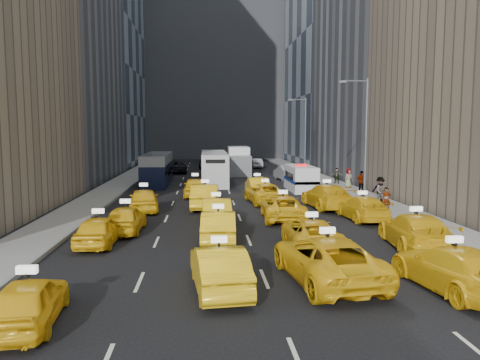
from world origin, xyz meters
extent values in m
plane|color=black|center=(0.00, 0.00, 0.00)|extent=(160.00, 160.00, 0.00)
cube|color=gray|center=(-10.50, 25.00, 0.07)|extent=(3.00, 90.00, 0.15)
cube|color=gray|center=(10.50, 25.00, 0.07)|extent=(3.00, 90.00, 0.15)
cube|color=slate|center=(-9.05, 25.00, 0.09)|extent=(0.15, 90.00, 0.18)
cube|color=slate|center=(9.05, 25.00, 0.09)|extent=(0.15, 90.00, 0.18)
cube|color=#2D3847|center=(-20.50, 54.00, 21.00)|extent=(16.00, 22.00, 42.00)
cube|color=slate|center=(0.00, 72.00, 20.00)|extent=(30.00, 12.00, 40.00)
cylinder|color=#595B60|center=(9.30, 12.00, 4.50)|extent=(0.20, 0.20, 9.00)
cylinder|color=#595B60|center=(8.40, 12.00, 8.80)|extent=(1.80, 0.12, 0.12)
cube|color=slate|center=(7.50, 12.00, 8.75)|extent=(0.50, 0.22, 0.12)
cylinder|color=#595B60|center=(9.30, 32.00, 4.50)|extent=(0.20, 0.20, 9.00)
cylinder|color=#595B60|center=(8.40, 32.00, 8.80)|extent=(1.80, 0.12, 0.12)
cube|color=slate|center=(7.50, 32.00, 8.75)|extent=(0.50, 0.22, 0.12)
imported|color=yellow|center=(-7.03, -7.56, 0.68)|extent=(1.96, 4.15, 1.37)
imported|color=yellow|center=(-1.68, -5.09, 0.77)|extent=(2.10, 4.80, 1.54)
imported|color=yellow|center=(2.19, -4.43, 0.82)|extent=(3.42, 6.17, 1.63)
imported|color=yellow|center=(6.18, -5.72, 0.77)|extent=(2.86, 5.55, 1.54)
imported|color=yellow|center=(-7.12, 1.55, 0.71)|extent=(1.77, 4.18, 1.41)
imported|color=yellow|center=(-1.50, 1.83, 0.76)|extent=(1.77, 4.66, 1.52)
imported|color=yellow|center=(2.69, 0.14, 0.69)|extent=(2.43, 5.01, 1.37)
imported|color=yellow|center=(7.43, -0.18, 0.81)|extent=(2.95, 5.82, 1.62)
imported|color=yellow|center=(-6.31, 4.25, 0.73)|extent=(1.85, 4.33, 1.46)
imported|color=yellow|center=(-1.49, 6.23, 0.75)|extent=(1.68, 4.60, 1.50)
imported|color=yellow|center=(2.56, 7.16, 0.73)|extent=(2.71, 5.40, 1.47)
imported|color=yellow|center=(7.35, 6.79, 0.72)|extent=(2.28, 5.04, 1.43)
imported|color=yellow|center=(-6.16, 10.59, 0.79)|extent=(2.41, 4.85, 1.59)
imported|color=yellow|center=(-2.11, 11.59, 0.84)|extent=(2.02, 5.18, 1.68)
imported|color=yellow|center=(2.34, 13.73, 0.73)|extent=(2.93, 5.45, 1.46)
imported|color=yellow|center=(6.30, 11.11, 0.83)|extent=(2.75, 5.90, 1.67)
imported|color=yellow|center=(-2.90, 17.33, 0.80)|extent=(1.92, 4.70, 1.60)
imported|color=yellow|center=(2.23, 17.88, 0.75)|extent=(1.69, 4.59, 1.50)
cube|color=white|center=(6.46, 20.59, 1.10)|extent=(2.78, 5.74, 2.21)
cylinder|color=black|center=(5.56, 18.73, 0.44)|extent=(0.28, 0.88, 0.88)
cylinder|color=black|center=(7.37, 18.73, 0.44)|extent=(0.28, 0.88, 0.88)
cylinder|color=black|center=(5.56, 22.45, 0.44)|extent=(0.28, 0.88, 0.88)
cylinder|color=black|center=(7.37, 22.45, 0.44)|extent=(0.28, 0.88, 0.88)
cube|color=navy|center=(6.46, 20.59, 0.95)|extent=(2.82, 5.75, 0.25)
cube|color=red|center=(6.46, 20.59, 2.29)|extent=(1.04, 0.47, 0.16)
cube|color=black|center=(-6.81, 26.48, 1.50)|extent=(3.62, 10.54, 3.00)
cylinder|color=black|center=(-7.83, 22.22, 0.55)|extent=(0.28, 1.10, 1.10)
cylinder|color=black|center=(-5.79, 22.22, 0.55)|extent=(0.28, 1.10, 1.10)
cylinder|color=black|center=(-7.83, 30.74, 0.55)|extent=(0.28, 1.10, 1.10)
cylinder|color=black|center=(-5.79, 30.74, 0.55)|extent=(0.28, 1.10, 1.10)
cube|color=silver|center=(-1.14, 27.72, 1.57)|extent=(4.07, 12.34, 3.13)
cylinder|color=black|center=(-2.25, 22.56, 0.55)|extent=(0.28, 1.10, 1.10)
cylinder|color=black|center=(-0.03, 22.56, 0.55)|extent=(0.28, 1.10, 1.10)
cylinder|color=black|center=(-2.25, 32.88, 0.55)|extent=(0.28, 1.10, 1.10)
cylinder|color=black|center=(-0.03, 32.88, 0.55)|extent=(0.28, 1.10, 1.10)
cube|color=white|center=(2.05, 36.34, 1.67)|extent=(2.84, 7.43, 3.35)
cylinder|color=black|center=(0.94, 33.58, 0.55)|extent=(0.28, 1.10, 1.10)
cylinder|color=black|center=(3.15, 33.58, 0.55)|extent=(0.28, 1.10, 1.10)
cylinder|color=black|center=(0.94, 39.10, 0.55)|extent=(0.28, 1.10, 1.10)
cylinder|color=black|center=(3.15, 39.10, 0.55)|extent=(0.28, 1.10, 1.10)
imported|color=#989A9F|center=(6.66, 29.28, 0.80)|extent=(2.20, 5.01, 1.60)
imported|color=black|center=(-5.68, 38.58, 0.78)|extent=(3.00, 5.77, 1.55)
imported|color=slate|center=(2.88, 46.28, 0.67)|extent=(1.92, 4.61, 1.33)
imported|color=black|center=(-2.05, 45.54, 0.72)|extent=(1.85, 4.30, 1.44)
imported|color=#AAADB2|center=(5.30, 45.90, 0.67)|extent=(1.53, 4.08, 1.33)
imported|color=gray|center=(9.49, 8.39, 0.95)|extent=(0.63, 0.46, 1.61)
imported|color=gray|center=(10.46, 11.70, 1.05)|extent=(0.99, 0.77, 1.80)
imported|color=gray|center=(10.74, 12.74, 1.06)|extent=(1.25, 0.74, 1.82)
imported|color=gray|center=(10.97, 17.58, 1.07)|extent=(1.16, 0.69, 1.85)
imported|color=gray|center=(11.01, 21.16, 1.03)|extent=(0.97, 0.76, 1.76)
imported|color=gray|center=(10.91, 24.64, 0.91)|extent=(1.46, 0.93, 1.52)
camera|label=1|loc=(-2.16, -20.45, 5.40)|focal=35.00mm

